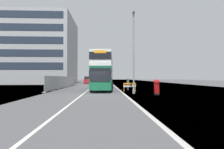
{
  "coord_description": "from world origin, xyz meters",
  "views": [
    {
      "loc": [
        1.02,
        -19.16,
        1.82
      ],
      "look_at": [
        1.99,
        4.55,
        2.2
      ],
      "focal_mm": 29.14,
      "sensor_mm": 36.0,
      "label": 1
    }
  ],
  "objects_px": {
    "car_far_side": "(102,79)",
    "lamppost_foreground": "(134,55)",
    "car_receding_mid": "(87,80)",
    "car_receding_far": "(103,80)",
    "car_oncoming_near": "(101,80)",
    "double_decker_bus": "(103,71)",
    "pedestrian_at_kerb": "(128,84)",
    "red_pillar_postbox": "(157,86)",
    "roadworks_barrier": "(130,86)"
  },
  "relations": [
    {
      "from": "double_decker_bus",
      "to": "pedestrian_at_kerb",
      "type": "distance_m",
      "value": 4.03
    },
    {
      "from": "double_decker_bus",
      "to": "lamppost_foreground",
      "type": "height_order",
      "value": "lamppost_foreground"
    },
    {
      "from": "double_decker_bus",
      "to": "car_far_side",
      "type": "xyz_separation_m",
      "value": [
        -0.78,
        45.95,
        -1.66
      ]
    },
    {
      "from": "lamppost_foreground",
      "to": "car_oncoming_near",
      "type": "relative_size",
      "value": 2.43
    },
    {
      "from": "car_receding_far",
      "to": "pedestrian_at_kerb",
      "type": "height_order",
      "value": "car_receding_far"
    },
    {
      "from": "lamppost_foreground",
      "to": "car_far_side",
      "type": "bearing_deg",
      "value": 94.73
    },
    {
      "from": "lamppost_foreground",
      "to": "red_pillar_postbox",
      "type": "distance_m",
      "value": 4.37
    },
    {
      "from": "red_pillar_postbox",
      "to": "roadworks_barrier",
      "type": "distance_m",
      "value": 5.19
    },
    {
      "from": "lamppost_foreground",
      "to": "red_pillar_postbox",
      "type": "xyz_separation_m",
      "value": [
        2.15,
        -1.52,
        -3.5
      ]
    },
    {
      "from": "roadworks_barrier",
      "to": "pedestrian_at_kerb",
      "type": "height_order",
      "value": "pedestrian_at_kerb"
    },
    {
      "from": "car_far_side",
      "to": "lamppost_foreground",
      "type": "bearing_deg",
      "value": -85.27
    },
    {
      "from": "car_receding_mid",
      "to": "car_far_side",
      "type": "bearing_deg",
      "value": 77.64
    },
    {
      "from": "car_oncoming_near",
      "to": "car_far_side",
      "type": "relative_size",
      "value": 0.89
    },
    {
      "from": "car_receding_far",
      "to": "double_decker_bus",
      "type": "bearing_deg",
      "value": -89.53
    },
    {
      "from": "car_oncoming_near",
      "to": "car_receding_far",
      "type": "bearing_deg",
      "value": 88.86
    },
    {
      "from": "roadworks_barrier",
      "to": "pedestrian_at_kerb",
      "type": "relative_size",
      "value": 0.94
    },
    {
      "from": "red_pillar_postbox",
      "to": "lamppost_foreground",
      "type": "bearing_deg",
      "value": 144.82
    },
    {
      "from": "lamppost_foreground",
      "to": "roadworks_barrier",
      "type": "relative_size",
      "value": 5.44
    },
    {
      "from": "roadworks_barrier",
      "to": "pedestrian_at_kerb",
      "type": "xyz_separation_m",
      "value": [
        0.14,
        2.69,
        0.22
      ]
    },
    {
      "from": "double_decker_bus",
      "to": "car_oncoming_near",
      "type": "distance_m",
      "value": 18.46
    },
    {
      "from": "car_receding_mid",
      "to": "red_pillar_postbox",
      "type": "bearing_deg",
      "value": -73.24
    },
    {
      "from": "double_decker_bus",
      "to": "car_far_side",
      "type": "bearing_deg",
      "value": 90.97
    },
    {
      "from": "roadworks_barrier",
      "to": "car_receding_mid",
      "type": "bearing_deg",
      "value": 105.41
    },
    {
      "from": "roadworks_barrier",
      "to": "double_decker_bus",
      "type": "bearing_deg",
      "value": 147.22
    },
    {
      "from": "car_oncoming_near",
      "to": "car_receding_far",
      "type": "height_order",
      "value": "car_oncoming_near"
    },
    {
      "from": "roadworks_barrier",
      "to": "car_receding_far",
      "type": "xyz_separation_m",
      "value": [
        -3.75,
        39.61,
        0.34
      ]
    },
    {
      "from": "pedestrian_at_kerb",
      "to": "car_far_side",
      "type": "bearing_deg",
      "value": 95.47
    },
    {
      "from": "lamppost_foreground",
      "to": "car_far_side",
      "type": "xyz_separation_m",
      "value": [
        -4.25,
        51.36,
        -3.35
      ]
    },
    {
      "from": "car_oncoming_near",
      "to": "pedestrian_at_kerb",
      "type": "distance_m",
      "value": 18.4
    },
    {
      "from": "red_pillar_postbox",
      "to": "car_oncoming_near",
      "type": "bearing_deg",
      "value": 104.0
    },
    {
      "from": "pedestrian_at_kerb",
      "to": "roadworks_barrier",
      "type": "bearing_deg",
      "value": -92.91
    },
    {
      "from": "car_receding_far",
      "to": "pedestrian_at_kerb",
      "type": "relative_size",
      "value": 2.21
    },
    {
      "from": "car_receding_mid",
      "to": "pedestrian_at_kerb",
      "type": "bearing_deg",
      "value": -72.88
    },
    {
      "from": "double_decker_bus",
      "to": "pedestrian_at_kerb",
      "type": "bearing_deg",
      "value": 7.59
    },
    {
      "from": "double_decker_bus",
      "to": "car_receding_mid",
      "type": "bearing_deg",
      "value": 99.83
    },
    {
      "from": "car_oncoming_near",
      "to": "lamppost_foreground",
      "type": "bearing_deg",
      "value": -80.09
    },
    {
      "from": "double_decker_bus",
      "to": "red_pillar_postbox",
      "type": "height_order",
      "value": "double_decker_bus"
    },
    {
      "from": "lamppost_foreground",
      "to": "roadworks_barrier",
      "type": "xyz_separation_m",
      "value": [
        -0.03,
        3.19,
        -3.69
      ]
    },
    {
      "from": "red_pillar_postbox",
      "to": "car_receding_mid",
      "type": "height_order",
      "value": "car_receding_mid"
    },
    {
      "from": "double_decker_bus",
      "to": "red_pillar_postbox",
      "type": "relative_size",
      "value": 6.54
    },
    {
      "from": "car_receding_far",
      "to": "car_receding_mid",
      "type": "bearing_deg",
      "value": -114.71
    },
    {
      "from": "roadworks_barrier",
      "to": "car_oncoming_near",
      "type": "distance_m",
      "value": 21.0
    },
    {
      "from": "red_pillar_postbox",
      "to": "double_decker_bus",
      "type": "bearing_deg",
      "value": 129.08
    },
    {
      "from": "lamppost_foreground",
      "to": "car_far_side",
      "type": "relative_size",
      "value": 2.15
    },
    {
      "from": "lamppost_foreground",
      "to": "car_receding_far",
      "type": "bearing_deg",
      "value": 95.05
    },
    {
      "from": "double_decker_bus",
      "to": "car_receding_far",
      "type": "bearing_deg",
      "value": 90.47
    },
    {
      "from": "lamppost_foreground",
      "to": "car_oncoming_near",
      "type": "height_order",
      "value": "lamppost_foreground"
    },
    {
      "from": "red_pillar_postbox",
      "to": "car_receding_far",
      "type": "bearing_deg",
      "value": 97.62
    },
    {
      "from": "car_receding_mid",
      "to": "car_receding_far",
      "type": "bearing_deg",
      "value": 65.29
    },
    {
      "from": "car_oncoming_near",
      "to": "car_receding_far",
      "type": "relative_size",
      "value": 0.95
    }
  ]
}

